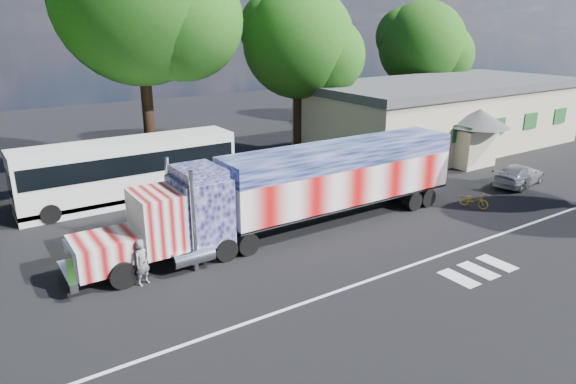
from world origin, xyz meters
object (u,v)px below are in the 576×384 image
woman (142,263)px  tree_far_ne (424,46)px  bicycle (474,200)px  tree_ne_a (301,43)px  parked_car (519,175)px  coach_bus (129,170)px  semi_truck (302,187)px

woman → tree_far_ne: (33.51, 17.44, 6.49)m
bicycle → tree_ne_a: tree_ne_a is taller
parked_car → tree_far_ne: size_ratio=0.38×
woman → tree_far_ne: size_ratio=0.15×
tree_far_ne → tree_ne_a: size_ratio=0.95×
coach_bus → tree_far_ne: tree_far_ne is taller
semi_truck → tree_far_ne: size_ratio=1.69×
parked_car → tree_ne_a: 17.12m
coach_bus → bicycle: coach_bus is taller
tree_far_ne → tree_ne_a: bearing=-167.2°
tree_far_ne → semi_truck: bearing=-147.4°
semi_truck → parked_car: 15.29m
coach_bus → woman: size_ratio=6.60×
bicycle → woman: bearing=157.2°
coach_bus → tree_ne_a: 15.79m
woman → tree_far_ne: 38.33m
woman → tree_far_ne: tree_far_ne is taller
woman → tree_far_ne: bearing=6.7°
bicycle → tree_far_ne: tree_far_ne is taller
woman → tree_ne_a: (16.62, 13.60, 7.20)m
tree_ne_a → coach_bus: bearing=-165.1°
coach_bus → woman: bearing=-104.9°
tree_far_ne → parked_car: bearing=-120.0°
coach_bus → bicycle: (14.96, -11.28, -1.36)m
parked_car → tree_far_ne: 21.58m
parked_car → bicycle: 5.77m
tree_ne_a → tree_far_ne: bearing=12.8°
semi_truck → parked_car: (15.14, -1.49, -1.51)m
parked_car → tree_far_ne: tree_far_ne is taller
semi_truck → tree_ne_a: bearing=55.6°
parked_car → coach_bus: bearing=54.4°
coach_bus → bicycle: size_ratio=7.49×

